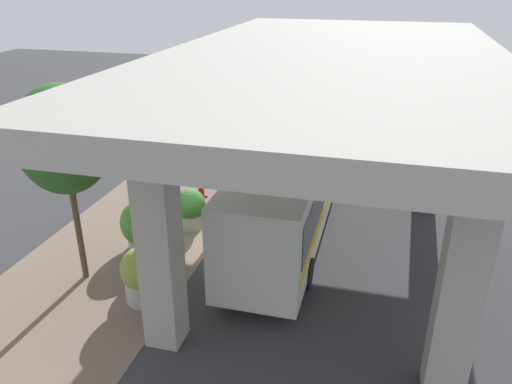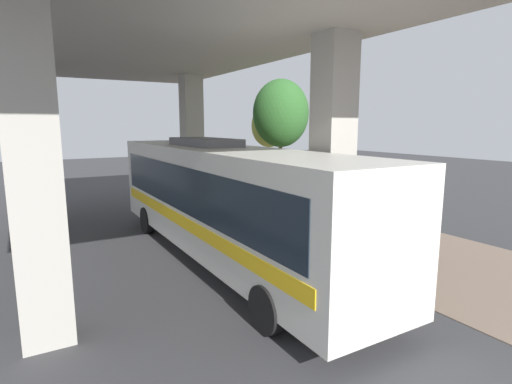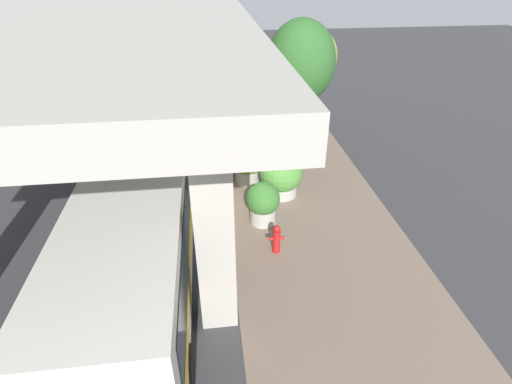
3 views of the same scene
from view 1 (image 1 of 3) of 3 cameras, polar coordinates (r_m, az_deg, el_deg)
The scene contains 10 objects.
ground_plane at distance 18.25m, azimuth -4.94°, elevation -5.96°, with size 80.00×80.00×0.00m, color #38383A.
sidewalk_strip at distance 19.37m, azimuth -13.36°, elevation -4.66°, with size 6.00×40.00×0.02m.
overpass at distance 15.18m, azimuth 8.94°, elevation 12.50°, with size 9.40×18.15×7.03m.
bus at distance 18.90m, azimuth 4.52°, elevation 1.89°, with size 2.71×12.91×3.68m.
fire_hydrant at distance 20.71m, azimuth -6.26°, elevation -0.56°, with size 0.51×0.25×1.04m.
planter_front at distance 17.97m, azimuth -12.58°, elevation -3.72°, with size 1.70×1.70×1.87m.
planter_middle at distance 19.09m, azimuth -7.53°, elevation -1.86°, with size 1.20×1.20×1.59m.
planter_back at distance 15.27m, azimuth -12.76°, elevation -9.19°, with size 1.32×1.32×1.76m.
planter_extra at distance 16.56m, azimuth -10.70°, elevation -6.17°, with size 1.38×1.38×1.74m.
street_tree_far at distance 15.37m, azimuth -21.12°, elevation 5.55°, with size 2.70×2.70×6.28m.
Camera 1 is at (5.55, -14.81, 9.11)m, focal length 35.00 mm.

